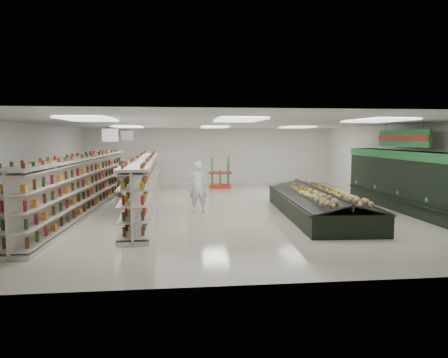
{
  "coord_description": "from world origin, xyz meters",
  "views": [
    {
      "loc": [
        -1.6,
        -14.95,
        2.69
      ],
      "look_at": [
        0.03,
        0.06,
        1.1
      ],
      "focal_mm": 32.0,
      "sensor_mm": 36.0,
      "label": 1
    }
  ],
  "objects": [
    {
      "name": "wall_front",
      "position": [
        0.0,
        -8.0,
        1.6
      ],
      "size": [
        14.0,
        0.02,
        3.2
      ],
      "primitive_type": "cube",
      "color": "white",
      "rests_on": "floor"
    },
    {
      "name": "wall_right",
      "position": [
        7.0,
        0.0,
        1.6
      ],
      "size": [
        0.02,
        16.0,
        3.2
      ],
      "primitive_type": "cube",
      "color": "white",
      "rests_on": "floor"
    },
    {
      "name": "produce_island",
      "position": [
        3.05,
        -1.89,
        0.44
      ],
      "size": [
        2.65,
        6.55,
        0.96
      ],
      "rotation": [
        0.0,
        0.0,
        -0.05
      ],
      "color": "black",
      "rests_on": "floor"
    },
    {
      "name": "shopper_background",
      "position": [
        -4.2,
        3.61,
        0.85
      ],
      "size": [
        0.53,
        0.83,
        1.69
      ],
      "primitive_type": "imported",
      "rotation": [
        0.0,
        0.0,
        1.55
      ],
      "color": "tan",
      "rests_on": "floor"
    },
    {
      "name": "shopper_main",
      "position": [
        -1.0,
        -0.8,
        0.92
      ],
      "size": [
        0.74,
        0.55,
        1.84
      ],
      "primitive_type": "imported",
      "rotation": [
        0.0,
        0.0,
        3.32
      ],
      "color": "white",
      "rests_on": "floor"
    },
    {
      "name": "wall_back",
      "position": [
        0.0,
        8.0,
        1.6
      ],
      "size": [
        14.0,
        0.02,
        3.2
      ],
      "primitive_type": "cube",
      "color": "white",
      "rests_on": "floor"
    },
    {
      "name": "wall_left",
      "position": [
        -7.0,
        0.0,
        1.6
      ],
      "size": [
        0.02,
        16.0,
        3.2
      ],
      "primitive_type": "cube",
      "color": "white",
      "rests_on": "floor"
    },
    {
      "name": "produce_wall_case",
      "position": [
        6.53,
        -1.5,
        1.24
      ],
      "size": [
        0.93,
        8.0,
        2.2
      ],
      "color": "black",
      "rests_on": "floor"
    },
    {
      "name": "floor",
      "position": [
        0.0,
        0.0,
        0.0
      ],
      "size": [
        16.0,
        16.0,
        0.0
      ],
      "primitive_type": "plane",
      "color": "beige",
      "rests_on": "ground"
    },
    {
      "name": "soda_endcap",
      "position": [
        0.48,
        6.03,
        0.74
      ],
      "size": [
        1.26,
        0.91,
        1.52
      ],
      "rotation": [
        0.0,
        0.0,
        -0.09
      ],
      "color": "red",
      "rests_on": "floor"
    },
    {
      "name": "aisle_sign_near",
      "position": [
        -3.8,
        -2.0,
        2.75
      ],
      "size": [
        0.52,
        0.06,
        0.75
      ],
      "color": "white",
      "rests_on": "ceiling"
    },
    {
      "name": "gondola_center",
      "position": [
        -2.97,
        0.33,
        0.87
      ],
      "size": [
        1.16,
        10.99,
        1.9
      ],
      "rotation": [
        0.0,
        0.0,
        0.03
      ],
      "color": "silver",
      "rests_on": "floor"
    },
    {
      "name": "hortifruti_banner",
      "position": [
        6.25,
        -1.5,
        2.65
      ],
      "size": [
        0.12,
        3.2,
        0.95
      ],
      "color": "#207A34",
      "rests_on": "ceiling"
    },
    {
      "name": "aisle_sign_far",
      "position": [
        -3.8,
        2.0,
        2.75
      ],
      "size": [
        0.52,
        0.06,
        0.75
      ],
      "color": "white",
      "rests_on": "ceiling"
    },
    {
      "name": "ceiling",
      "position": [
        0.0,
        0.0,
        3.2
      ],
      "size": [
        14.0,
        16.0,
        0.02
      ],
      "primitive_type": "cube",
      "color": "white",
      "rests_on": "wall_back"
    },
    {
      "name": "gondola_left",
      "position": [
        -5.08,
        -0.32,
        0.92
      ],
      "size": [
        1.38,
        11.58,
        2.0
      ],
      "rotation": [
        0.0,
        0.0,
        -0.04
      ],
      "color": "silver",
      "rests_on": "floor"
    }
  ]
}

